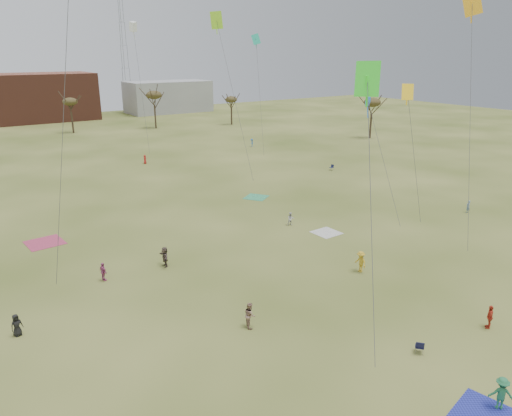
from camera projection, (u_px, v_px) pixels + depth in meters
ground at (361, 338)px, 30.69m from camera, size 260.00×260.00×0.00m
flyer_near_center at (501, 393)px, 24.41m from camera, size 1.32×1.29×1.82m
spectator_fore_a at (490, 317)px, 31.61m from camera, size 1.01×0.89×1.64m
spectator_fore_b at (250, 315)px, 31.70m from camera, size 0.93×1.04×1.76m
spectator_fore_c at (165, 257)px, 40.71m from camera, size 0.70×1.67×1.75m
flyer_mid_a at (17, 325)px, 30.76m from camera, size 0.84×0.66×1.51m
flyer_mid_b at (361, 262)px, 39.67m from camera, size 0.76×1.22×1.81m
flyer_mid_c at (468, 206)px, 54.41m from camera, size 0.54×0.37×1.42m
spectator_mid_d at (103, 272)px, 38.16m from camera, size 0.59×0.97×1.55m
spectator_mid_e at (291, 219)px, 50.39m from camera, size 0.83×0.73×1.41m
flyer_far_b at (145, 159)px, 78.12m from camera, size 0.67×0.81×1.43m
flyer_far_c at (252, 143)px, 92.01m from camera, size 1.00×1.14×1.53m
blanket_cream at (326, 233)px, 48.50m from camera, size 2.59×2.59×0.03m
blanket_plum at (45, 243)px, 45.97m from camera, size 3.51×3.51×0.03m
blanket_olive at (256, 197)px, 60.28m from camera, size 3.68×3.68×0.03m
camp_chair_center at (419, 349)px, 29.13m from camera, size 0.74×0.73×0.87m
camp_chair_right at (331, 169)px, 73.91m from camera, size 0.61×0.57×0.87m
kites_aloft at (162, 18)px, 49.23m from camera, size 58.52×74.58×27.87m
tree_line at (41, 110)px, 89.30m from camera, size 117.44×49.32×8.91m
building_brick at (41, 97)px, 126.01m from camera, size 26.00×16.00×12.00m
building_grey at (168, 97)px, 143.53m from camera, size 24.00×12.00×9.00m
radio_tower at (123, 45)px, 139.16m from camera, size 1.51×1.72×41.00m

